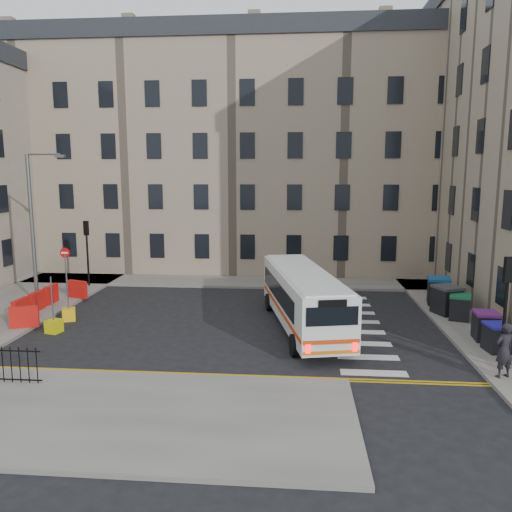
# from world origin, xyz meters

# --- Properties ---
(ground) EXTENTS (120.00, 120.00, 0.00)m
(ground) POSITION_xyz_m (0.00, 0.00, 0.00)
(ground) COLOR black
(ground) RESTS_ON ground
(pavement_north) EXTENTS (36.00, 3.20, 0.15)m
(pavement_north) POSITION_xyz_m (-6.00, 8.60, 0.07)
(pavement_north) COLOR slate
(pavement_north) RESTS_ON ground
(pavement_east) EXTENTS (2.40, 26.00, 0.15)m
(pavement_east) POSITION_xyz_m (9.00, 4.00, 0.07)
(pavement_east) COLOR slate
(pavement_east) RESTS_ON ground
(pavement_west) EXTENTS (6.00, 22.00, 0.15)m
(pavement_west) POSITION_xyz_m (-14.00, 1.00, 0.07)
(pavement_west) COLOR slate
(pavement_west) RESTS_ON ground
(pavement_sw) EXTENTS (20.00, 6.00, 0.15)m
(pavement_sw) POSITION_xyz_m (-7.00, -10.00, 0.07)
(pavement_sw) COLOR slate
(pavement_sw) RESTS_ON ground
(terrace_north) EXTENTS (38.30, 10.80, 17.20)m
(terrace_north) POSITION_xyz_m (-7.00, 15.50, 8.62)
(terrace_north) COLOR gray
(terrace_north) RESTS_ON ground
(traffic_light_east) EXTENTS (0.28, 0.22, 4.10)m
(traffic_light_east) POSITION_xyz_m (8.60, -5.50, 2.87)
(traffic_light_east) COLOR black
(traffic_light_east) RESTS_ON pavement_east
(traffic_light_nw) EXTENTS (0.28, 0.22, 4.10)m
(traffic_light_nw) POSITION_xyz_m (-12.00, 6.50, 2.87)
(traffic_light_nw) COLOR black
(traffic_light_nw) RESTS_ON pavement_west
(streetlamp) EXTENTS (0.50, 0.22, 8.14)m
(streetlamp) POSITION_xyz_m (-13.00, 2.00, 4.34)
(streetlamp) COLOR #595B5E
(streetlamp) RESTS_ON pavement_west
(no_entry_north) EXTENTS (0.60, 0.08, 3.00)m
(no_entry_north) POSITION_xyz_m (-12.50, 4.50, 2.08)
(no_entry_north) COLOR #595B5E
(no_entry_north) RESTS_ON pavement_west
(roadworks_barriers) EXTENTS (1.66, 6.26, 1.00)m
(roadworks_barriers) POSITION_xyz_m (-11.84, 0.50, 0.65)
(roadworks_barriers) COLOR red
(roadworks_barriers) RESTS_ON pavement_west
(bus) EXTENTS (4.24, 10.07, 2.67)m
(bus) POSITION_xyz_m (1.45, -0.88, 1.54)
(bus) COLOR white
(bus) RESTS_ON ground
(wheelie_bin_a) EXTENTS (1.00, 1.12, 1.12)m
(wheelie_bin_a) POSITION_xyz_m (9.13, -3.68, 0.72)
(wheelie_bin_a) COLOR black
(wheelie_bin_a) RESTS_ON pavement_east
(wheelie_bin_b) EXTENTS (1.03, 1.17, 1.21)m
(wheelie_bin_b) POSITION_xyz_m (9.19, -2.27, 0.76)
(wheelie_bin_b) COLOR black
(wheelie_bin_b) RESTS_ON pavement_east
(wheelie_bin_c) EXTENTS (1.26, 1.35, 1.22)m
(wheelie_bin_c) POSITION_xyz_m (9.06, 0.76, 0.76)
(wheelie_bin_c) COLOR black
(wheelie_bin_c) RESTS_ON pavement_east
(wheelie_bin_d) EXTENTS (1.52, 1.62, 1.43)m
(wheelie_bin_d) POSITION_xyz_m (8.70, 1.71, 0.87)
(wheelie_bin_d) COLOR black
(wheelie_bin_d) RESTS_ON pavement_east
(wheelie_bin_e) EXTENTS (1.37, 1.50, 1.45)m
(wheelie_bin_e) POSITION_xyz_m (8.82, 3.67, 0.88)
(wheelie_bin_e) COLOR black
(wheelie_bin_e) RESTS_ON pavement_east
(pedestrian) EXTENTS (0.83, 0.70, 1.95)m
(pedestrian) POSITION_xyz_m (8.33, -6.34, 1.12)
(pedestrian) COLOR black
(pedestrian) RESTS_ON pavement_east
(bollard_yellow) EXTENTS (0.79, 0.79, 0.60)m
(bollard_yellow) POSITION_xyz_m (-10.00, -0.57, 0.30)
(bollard_yellow) COLOR yellow
(bollard_yellow) RESTS_ON ground
(bollard_chevron) EXTENTS (0.73, 0.73, 0.60)m
(bollard_chevron) POSITION_xyz_m (-9.82, -2.46, 0.30)
(bollard_chevron) COLOR #C6BD0B
(bollard_chevron) RESTS_ON ground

